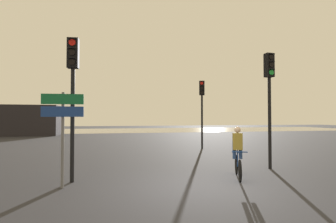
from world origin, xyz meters
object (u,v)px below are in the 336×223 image
Objects in this scene: traffic_light_near_right at (269,88)px; traffic_light_far_right at (202,101)px; cyclist at (238,152)px; direction_sign_post at (63,122)px; traffic_light_near_left at (73,82)px.

traffic_light_far_right is at bearing -91.73° from traffic_light_near_right.
direction_sign_post is at bearing 23.41° from cyclist.
traffic_light_near_right is (6.97, 0.52, 0.04)m from traffic_light_near_left.
traffic_light_near_left is at bearing -100.69° from direction_sign_post.
traffic_light_near_right is 3.08m from cyclist.
traffic_light_near_right is 1.02× the size of traffic_light_far_right.
cyclist is at bearing -174.97° from direction_sign_post.
cyclist is at bearing 25.84° from traffic_light_near_right.
direction_sign_post is (-0.17, -0.67, -1.19)m from traffic_light_near_left.
direction_sign_post is (-7.14, -1.19, -1.23)m from traffic_light_near_right.
traffic_light_near_left is 1.65× the size of direction_sign_post.
traffic_light_near_right reaches higher than direction_sign_post.
traffic_light_far_right is at bearing -80.38° from cyclist.
traffic_light_near_left reaches higher than traffic_light_far_right.
traffic_light_near_left reaches higher than cyclist.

